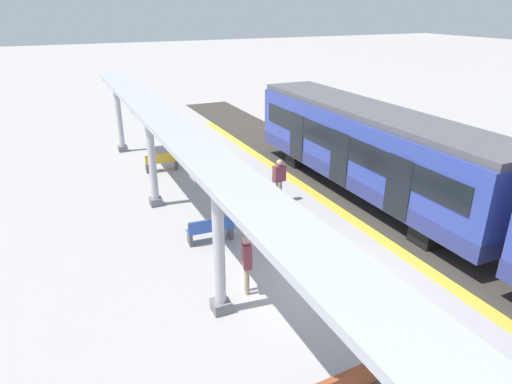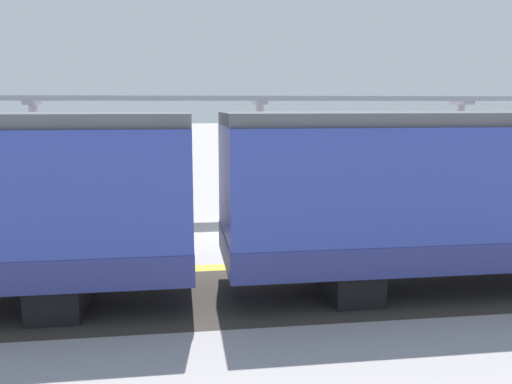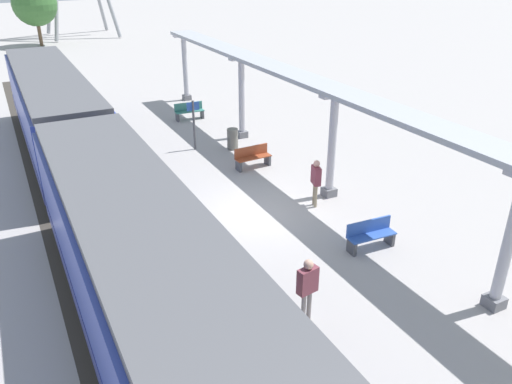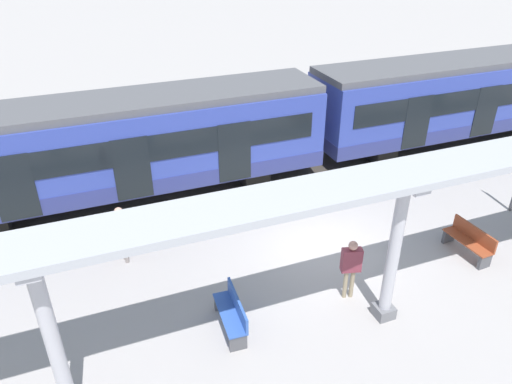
# 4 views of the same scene
# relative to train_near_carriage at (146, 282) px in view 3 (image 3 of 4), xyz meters

# --- Properties ---
(ground_plane) EXTENTS (176.00, 176.00, 0.00)m
(ground_plane) POSITION_rel_train_near_carriage_xyz_m (4.96, 4.68, -1.83)
(ground_plane) COLOR #A19C9B
(tactile_edge_strip) EXTENTS (0.48, 36.95, 0.01)m
(tactile_edge_strip) POSITION_rel_train_near_carriage_xyz_m (1.84, 4.68, -1.83)
(tactile_edge_strip) COLOR gold
(tactile_edge_strip) RESTS_ON ground
(trackbed) EXTENTS (3.20, 48.95, 0.01)m
(trackbed) POSITION_rel_train_near_carriage_xyz_m (-0.01, 4.68, -1.83)
(trackbed) COLOR #38332D
(trackbed) RESTS_ON ground
(train_near_carriage) EXTENTS (2.65, 13.08, 3.48)m
(train_near_carriage) POSITION_rel_train_near_carriage_xyz_m (0.00, 0.00, 0.00)
(train_near_carriage) COLOR #2E409D
(train_near_carriage) RESTS_ON ground
(train_far_carriage) EXTENTS (2.65, 13.08, 3.48)m
(train_far_carriage) POSITION_rel_train_near_carriage_xyz_m (0.00, 13.66, 0.00)
(train_far_carriage) COLOR #2E409D
(train_far_carriage) RESTS_ON ground
(canopy_pillar_second) EXTENTS (1.10, 0.44, 3.72)m
(canopy_pillar_second) POSITION_rel_train_near_carriage_xyz_m (7.88, -2.36, 0.06)
(canopy_pillar_second) COLOR slate
(canopy_pillar_second) RESTS_ON ground
(canopy_pillar_third) EXTENTS (1.10, 0.44, 3.72)m
(canopy_pillar_third) POSITION_rel_train_near_carriage_xyz_m (7.88, 4.69, 0.06)
(canopy_pillar_third) COLOR slate
(canopy_pillar_third) RESTS_ON ground
(canopy_pillar_fourth) EXTENTS (1.10, 0.44, 3.72)m
(canopy_pillar_fourth) POSITION_rel_train_near_carriage_xyz_m (7.88, 11.80, 0.06)
(canopy_pillar_fourth) COLOR slate
(canopy_pillar_fourth) RESTS_ON ground
(canopy_pillar_fifth) EXTENTS (1.10, 0.44, 3.72)m
(canopy_pillar_fifth) POSITION_rel_train_near_carriage_xyz_m (7.88, 19.27, 0.06)
(canopy_pillar_fifth) COLOR slate
(canopy_pillar_fifth) RESTS_ON ground
(canopy_beam) EXTENTS (1.20, 29.92, 0.16)m
(canopy_beam) POSITION_rel_train_near_carriage_xyz_m (7.88, 4.71, 1.97)
(canopy_beam) COLOR #A8AAB2
(canopy_beam) RESTS_ON canopy_pillar_nearest
(bench_near_end) EXTENTS (1.52, 0.53, 0.86)m
(bench_near_end) POSITION_rel_train_near_carriage_xyz_m (6.92, 1.24, -1.39)
(bench_near_end) COLOR #3056AB
(bench_near_end) RESTS_ON ground
(bench_far_end) EXTENTS (1.52, 0.50, 0.86)m
(bench_far_end) POSITION_rel_train_near_carriage_xyz_m (6.68, 15.61, -1.39)
(bench_far_end) COLOR #36786D
(bench_far_end) RESTS_ON ground
(bench_extra_slot) EXTENTS (1.52, 0.51, 0.86)m
(bench_extra_slot) POSITION_rel_train_near_carriage_xyz_m (6.66, 8.32, -1.39)
(bench_extra_slot) COLOR brown
(bench_extra_slot) RESTS_ON ground
(trash_bin) EXTENTS (0.48, 0.48, 0.92)m
(trash_bin) POSITION_rel_train_near_carriage_xyz_m (6.83, 10.58, -1.37)
(trash_bin) COLOR slate
(trash_bin) RESTS_ON ground
(platform_info_sign) EXTENTS (0.56, 0.10, 2.20)m
(platform_info_sign) POSITION_rel_train_near_carriage_xyz_m (5.33, 11.30, -0.50)
(platform_info_sign) COLOR #4C4C51
(platform_info_sign) RESTS_ON ground
(passenger_waiting_near_edge) EXTENTS (0.53, 0.30, 1.72)m
(passenger_waiting_near_edge) POSITION_rel_train_near_carriage_xyz_m (3.48, -0.70, -0.76)
(passenger_waiting_near_edge) COLOR gray
(passenger_waiting_near_edge) RESTS_ON ground
(passenger_by_the_benches) EXTENTS (0.34, 0.52, 1.68)m
(passenger_by_the_benches) POSITION_rel_train_near_carriage_xyz_m (6.98, 4.25, -0.78)
(passenger_by_the_benches) COLOR gray
(passenger_by_the_benches) RESTS_ON ground
(tree_left_background) EXTENTS (3.92, 3.92, 5.65)m
(tree_left_background) POSITION_rel_train_near_carriage_xyz_m (2.48, 43.40, 1.85)
(tree_left_background) COLOR brown
(tree_left_background) RESTS_ON ground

